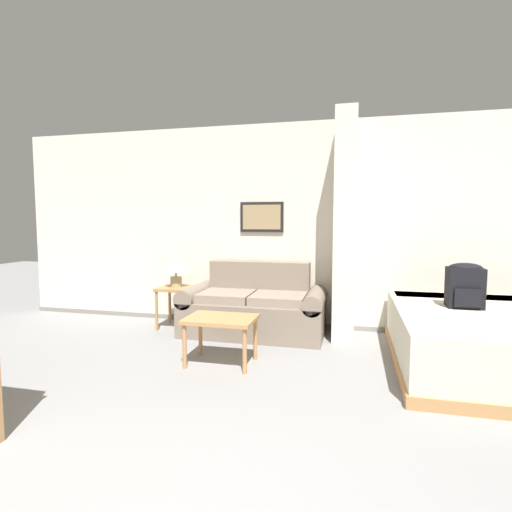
# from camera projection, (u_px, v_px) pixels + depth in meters

# --- Properties ---
(wall_back) EXTENTS (7.55, 0.16, 2.60)m
(wall_back) POSITION_uv_depth(u_px,v_px,m) (285.00, 227.00, 5.16)
(wall_back) COLOR silver
(wall_back) RESTS_ON ground_plane
(wall_partition_pillar) EXTENTS (0.24, 0.64, 2.60)m
(wall_partition_pillar) POSITION_uv_depth(u_px,v_px,m) (345.00, 227.00, 4.61)
(wall_partition_pillar) COLOR silver
(wall_partition_pillar) RESTS_ON ground_plane
(couch) EXTENTS (1.71, 0.84, 0.85)m
(couch) POSITION_uv_depth(u_px,v_px,m) (254.00, 308.00, 4.85)
(couch) COLOR gray
(couch) RESTS_ON ground_plane
(coffee_table) EXTENTS (0.66, 0.48, 0.45)m
(coffee_table) POSITION_uv_depth(u_px,v_px,m) (221.00, 324.00, 3.80)
(coffee_table) COLOR #B27F4C
(coffee_table) RESTS_ON ground_plane
(side_table) EXTENTS (0.43, 0.43, 0.53)m
(side_table) POSITION_uv_depth(u_px,v_px,m) (176.00, 294.00, 5.08)
(side_table) COLOR #B27F4C
(side_table) RESTS_ON ground_plane
(table_lamp) EXTENTS (0.31, 0.31, 0.40)m
(table_lamp) POSITION_uv_depth(u_px,v_px,m) (176.00, 266.00, 5.05)
(table_lamp) COLOR tan
(table_lamp) RESTS_ON side_table
(bed) EXTENTS (1.64, 2.03, 0.54)m
(bed) POSITION_uv_depth(u_px,v_px,m) (487.00, 340.00, 3.68)
(bed) COLOR #B27F4C
(bed) RESTS_ON ground_plane
(backpack) EXTENTS (0.31, 0.26, 0.43)m
(backpack) POSITION_uv_depth(u_px,v_px,m) (465.00, 285.00, 3.81)
(backpack) COLOR black
(backpack) RESTS_ON bed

